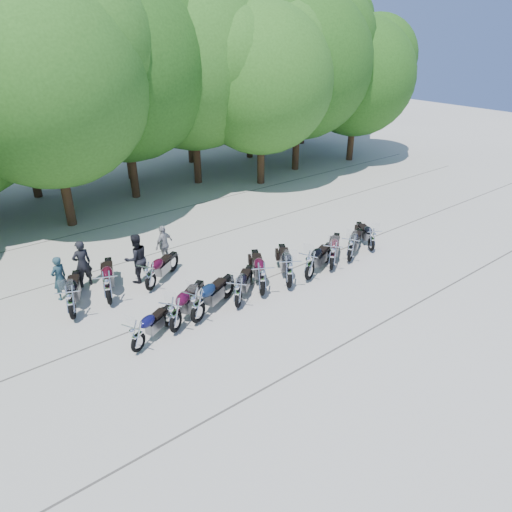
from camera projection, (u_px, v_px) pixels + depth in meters
ground at (282, 300)px, 15.77m from camera, size 90.00×90.00×0.00m
tree_3 at (45, 84)px, 18.92m from camera, size 8.70×8.70×10.67m
tree_4 at (120, 68)px, 22.32m from camera, size 9.13×9.13×11.20m
tree_5 at (191, 65)px, 24.65m from camera, size 9.04×9.04×11.10m
tree_6 at (261, 80)px, 24.91m from camera, size 8.00×8.00×9.82m
tree_7 at (299, 65)px, 27.32m from camera, size 8.79×8.79×10.79m
tree_8 at (357, 77)px, 29.85m from camera, size 7.53×7.53×9.25m
tree_11 at (15, 92)px, 22.85m from camera, size 7.56×7.56×9.28m
tree_12 at (120, 80)px, 25.81m from camera, size 7.88×7.88×9.67m
tree_13 at (186, 69)px, 29.05m from camera, size 8.31×8.31×10.20m
tree_14 at (249, 70)px, 30.34m from camera, size 8.02×8.02×9.84m
tree_15 at (306, 48)px, 33.69m from camera, size 9.67×9.67×11.86m
motorcycle_0 at (137, 336)px, 12.97m from camera, size 2.14×1.53×1.18m
motorcycle_1 at (175, 314)px, 13.77m from camera, size 2.40×2.01×1.37m
motorcycle_2 at (198, 305)px, 14.21m from camera, size 2.56×1.71×1.39m
motorcycle_3 at (238, 292)px, 15.03m from camera, size 2.11×1.94×1.25m
motorcycle_4 at (262, 278)px, 15.66m from camera, size 1.96×2.59×1.44m
motorcycle_5 at (289, 271)px, 16.12m from camera, size 2.03×2.54×1.43m
motorcycle_6 at (310, 265)px, 16.64m from camera, size 2.50×1.59×1.36m
motorcycle_7 at (333, 255)px, 17.33m from camera, size 2.32×2.05×1.35m
motorcycle_8 at (351, 248)px, 17.98m from camera, size 2.31×1.75×1.28m
motorcycle_9 at (372, 239)px, 18.89m from camera, size 1.57×2.10×1.17m
motorcycle_10 at (71, 302)px, 14.39m from camera, size 1.63×2.52×1.37m
motorcycle_11 at (108, 287)px, 15.16m from camera, size 1.66×2.62×1.42m
motorcycle_12 at (150, 276)px, 16.01m from camera, size 2.25×1.80×1.27m
rider_0 at (59, 278)px, 15.51m from camera, size 0.69×0.58×1.60m
rider_1 at (137, 258)px, 16.52m from camera, size 0.94×0.74×1.88m
rider_2 at (164, 244)px, 17.93m from camera, size 1.00×0.72×1.58m
rider_3 at (82, 264)px, 16.25m from camera, size 0.67×0.45×1.78m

